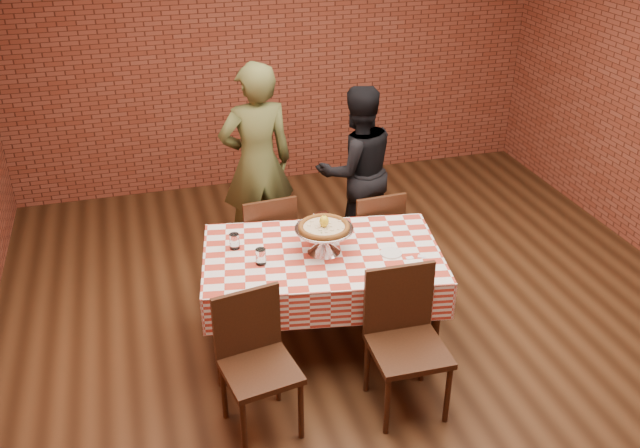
# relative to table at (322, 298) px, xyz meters

# --- Properties ---
(ground) EXTENTS (6.00, 6.00, 0.00)m
(ground) POSITION_rel_table_xyz_m (0.38, -0.08, -0.38)
(ground) COLOR black
(ground) RESTS_ON ground
(back_wall) EXTENTS (5.50, 0.00, 5.50)m
(back_wall) POSITION_rel_table_xyz_m (0.38, 2.92, 1.08)
(back_wall) COLOR brown
(back_wall) RESTS_ON ground
(table) EXTENTS (1.74, 1.22, 0.75)m
(table) POSITION_rel_table_xyz_m (0.00, 0.00, 0.00)
(table) COLOR #371D0F
(table) RESTS_ON ground
(tablecloth) EXTENTS (1.78, 1.26, 0.27)m
(tablecloth) POSITION_rel_table_xyz_m (-0.00, 0.00, 0.25)
(tablecloth) COLOR #B93826
(tablecloth) RESTS_ON table
(pizza_stand) EXTENTS (0.56, 0.56, 0.18)m
(pizza_stand) POSITION_rel_table_xyz_m (0.02, 0.01, 0.47)
(pizza_stand) COLOR silver
(pizza_stand) RESTS_ON tablecloth
(pizza) EXTENTS (0.48, 0.48, 0.03)m
(pizza) POSITION_rel_table_xyz_m (0.02, 0.01, 0.57)
(pizza) COLOR beige
(pizza) RESTS_ON pizza_stand
(lemon) EXTENTS (0.09, 0.09, 0.08)m
(lemon) POSITION_rel_table_xyz_m (0.02, 0.01, 0.62)
(lemon) COLOR yellow
(lemon) RESTS_ON pizza
(water_glass_left) EXTENTS (0.08, 0.08, 0.11)m
(water_glass_left) POSITION_rel_table_xyz_m (-0.43, -0.03, 0.44)
(water_glass_left) COLOR white
(water_glass_left) RESTS_ON tablecloth
(water_glass_right) EXTENTS (0.08, 0.08, 0.11)m
(water_glass_right) POSITION_rel_table_xyz_m (-0.57, 0.22, 0.44)
(water_glass_right) COLOR white
(water_glass_right) RESTS_ON tablecloth
(side_plate) EXTENTS (0.17, 0.17, 0.01)m
(side_plate) POSITION_rel_table_xyz_m (0.45, -0.15, 0.39)
(side_plate) COLOR white
(side_plate) RESTS_ON tablecloth
(sweetener_packet_a) EXTENTS (0.05, 0.04, 0.00)m
(sweetener_packet_a) POSITION_rel_table_xyz_m (0.55, -0.24, 0.39)
(sweetener_packet_a) COLOR white
(sweetener_packet_a) RESTS_ON tablecloth
(sweetener_packet_b) EXTENTS (0.06, 0.06, 0.00)m
(sweetener_packet_b) POSITION_rel_table_xyz_m (0.63, -0.24, 0.39)
(sweetener_packet_b) COLOR white
(sweetener_packet_b) RESTS_ON tablecloth
(condiment_caddy) EXTENTS (0.12, 0.10, 0.14)m
(condiment_caddy) POSITION_rel_table_xyz_m (0.08, 0.28, 0.45)
(condiment_caddy) COLOR silver
(condiment_caddy) RESTS_ON tablecloth
(chair_near_left) EXTENTS (0.49, 0.49, 0.90)m
(chair_near_left) POSITION_rel_table_xyz_m (-0.60, -0.73, 0.08)
(chair_near_left) COLOR #371D0F
(chair_near_left) RESTS_ON ground
(chair_near_right) EXTENTS (0.47, 0.47, 0.94)m
(chair_near_right) POSITION_rel_table_xyz_m (0.33, -0.79, 0.09)
(chair_near_right) COLOR #371D0F
(chair_near_right) RESTS_ON ground
(chair_far_left) EXTENTS (0.45, 0.45, 0.90)m
(chair_far_left) POSITION_rel_table_xyz_m (-0.25, 0.79, 0.07)
(chair_far_left) COLOR #371D0F
(chair_far_left) RESTS_ON ground
(chair_far_right) EXTENTS (0.42, 0.42, 0.88)m
(chair_far_right) POSITION_rel_table_xyz_m (0.59, 0.64, 0.07)
(chair_far_right) COLOR #371D0F
(chair_far_right) RESTS_ON ground
(diner_olive) EXTENTS (0.67, 0.47, 1.74)m
(diner_olive) POSITION_rel_table_xyz_m (-0.17, 1.37, 0.49)
(diner_olive) COLOR #4B4F28
(diner_olive) RESTS_ON ground
(diner_black) EXTENTS (0.78, 0.63, 1.51)m
(diner_black) POSITION_rel_table_xyz_m (0.67, 1.26, 0.38)
(diner_black) COLOR black
(diner_black) RESTS_ON ground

